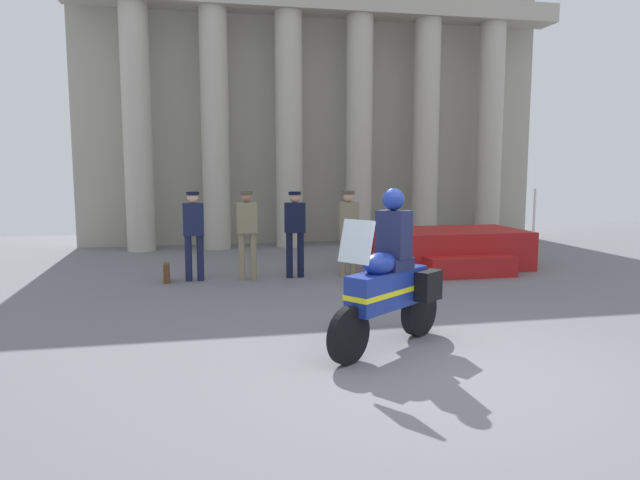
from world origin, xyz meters
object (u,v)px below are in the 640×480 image
officer_in_row_1 (247,228)px  officer_in_row_3 (348,226)px  officer_in_row_0 (194,229)px  officer_in_row_2 (295,227)px  briefcase_on_ground (167,273)px  reviewing_stand (448,250)px  motorcycle_with_rider (391,282)px

officer_in_row_1 → officer_in_row_3: bearing=-179.8°
officer_in_row_0 → officer_in_row_3: officer_in_row_0 is taller
officer_in_row_3 → officer_in_row_2: bearing=-2.8°
officer_in_row_2 → officer_in_row_0: bearing=-1.5°
briefcase_on_ground → reviewing_stand: bearing=4.2°
reviewing_stand → officer_in_row_2: bearing=-172.6°
officer_in_row_1 → briefcase_on_ground: bearing=-2.7°
officer_in_row_0 → motorcycle_with_rider: (2.32, -4.64, -0.20)m
reviewing_stand → officer_in_row_1: size_ratio=1.91×
reviewing_stand → officer_in_row_1: bearing=-173.4°
officer_in_row_2 → officer_in_row_3: size_ratio=1.00×
officer_in_row_1 → officer_in_row_3: (1.98, 0.01, -0.01)m
officer_in_row_0 → motorcycle_with_rider: motorcycle_with_rider is taller
officer_in_row_1 → motorcycle_with_rider: size_ratio=0.89×
officer_in_row_1 → officer_in_row_0: bearing=-6.3°
officer_in_row_3 → briefcase_on_ground: (-3.49, 0.06, -0.81)m
officer_in_row_3 → officer_in_row_1: bearing=0.2°
officer_in_row_3 → motorcycle_with_rider: size_ratio=0.89×
officer_in_row_1 → motorcycle_with_rider: motorcycle_with_rider is taller
officer_in_row_0 → officer_in_row_2: 1.92m
officer_in_row_2 → officer_in_row_3: officer_in_row_3 is taller
officer_in_row_0 → officer_in_row_2: size_ratio=1.01×
motorcycle_with_rider → reviewing_stand: bearing=-157.7°
officer_in_row_3 → briefcase_on_ground: bearing=-1.0°
reviewing_stand → motorcycle_with_rider: motorcycle_with_rider is taller
motorcycle_with_rider → briefcase_on_ground: size_ratio=5.28×
officer_in_row_3 → motorcycle_with_rider: 4.59m
reviewing_stand → officer_in_row_3: reviewing_stand is taller
officer_in_row_3 → motorcycle_with_rider: bearing=81.8°
reviewing_stand → officer_in_row_3: (-2.33, -0.49, 0.60)m
reviewing_stand → briefcase_on_ground: (-5.81, -0.42, -0.21)m
reviewing_stand → officer_in_row_0: reviewing_stand is taller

